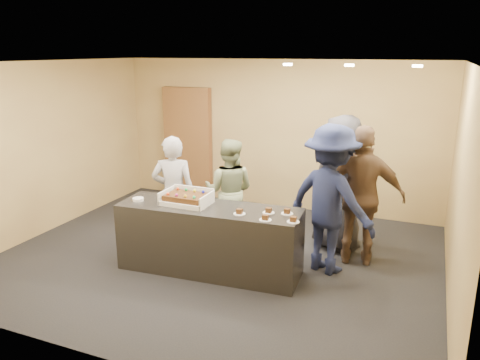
{
  "coord_description": "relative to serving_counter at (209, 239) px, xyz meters",
  "views": [
    {
      "loc": [
        2.63,
        -5.56,
        2.86
      ],
      "look_at": [
        0.33,
        0.0,
        1.18
      ],
      "focal_mm": 35.0,
      "sensor_mm": 36.0,
      "label": 1
    }
  ],
  "objects": [
    {
      "name": "room",
      "position": [
        -0.07,
        0.43,
        0.9
      ],
      "size": [
        6.04,
        6.0,
        2.7
      ],
      "color": "black",
      "rests_on": "ground"
    },
    {
      "name": "serving_counter",
      "position": [
        0.0,
        0.0,
        0.0
      ],
      "size": [
        2.44,
        0.86,
        0.9
      ],
      "primitive_type": "cube",
      "rotation": [
        0.0,
        0.0,
        0.07
      ],
      "color": "black",
      "rests_on": "floor"
    },
    {
      "name": "storage_cabinet",
      "position": [
        -1.85,
        2.84,
        0.63
      ],
      "size": [
        0.98,
        0.15,
        2.16
      ],
      "primitive_type": "cube",
      "color": "brown",
      "rests_on": "floor"
    },
    {
      "name": "cake_box",
      "position": [
        -0.32,
        0.02,
        0.49
      ],
      "size": [
        0.62,
        0.43,
        0.18
      ],
      "color": "white",
      "rests_on": "serving_counter"
    },
    {
      "name": "sheet_cake",
      "position": [
        -0.32,
        -0.0,
        0.55
      ],
      "size": [
        0.53,
        0.36,
        0.11
      ],
      "color": "#3E230E",
      "rests_on": "cake_box"
    },
    {
      "name": "plate_stack",
      "position": [
        -0.99,
        -0.13,
        0.47
      ],
      "size": [
        0.15,
        0.15,
        0.04
      ],
      "primitive_type": "cylinder",
      "color": "white",
      "rests_on": "serving_counter"
    },
    {
      "name": "slice_a",
      "position": [
        0.47,
        -0.11,
        0.47
      ],
      "size": [
        0.15,
        0.15,
        0.07
      ],
      "color": "white",
      "rests_on": "serving_counter"
    },
    {
      "name": "slice_b",
      "position": [
        0.79,
        0.07,
        0.47
      ],
      "size": [
        0.15,
        0.15,
        0.07
      ],
      "color": "white",
      "rests_on": "serving_counter"
    },
    {
      "name": "slice_c",
      "position": [
        0.84,
        -0.18,
        0.47
      ],
      "size": [
        0.15,
        0.15,
        0.07
      ],
      "color": "white",
      "rests_on": "serving_counter"
    },
    {
      "name": "slice_d",
      "position": [
        1.01,
        0.13,
        0.47
      ],
      "size": [
        0.15,
        0.15,
        0.07
      ],
      "color": "white",
      "rests_on": "serving_counter"
    },
    {
      "name": "slice_e",
      "position": [
        1.16,
        -0.12,
        0.47
      ],
      "size": [
        0.15,
        0.15,
        0.07
      ],
      "color": "white",
      "rests_on": "serving_counter"
    },
    {
      "name": "person_server_grey",
      "position": [
        -0.78,
        0.45,
        0.4
      ],
      "size": [
        0.73,
        0.6,
        1.7
      ],
      "primitive_type": "imported",
      "rotation": [
        0.0,
        0.0,
        3.51
      ],
      "color": "#A9A9AF",
      "rests_on": "floor"
    },
    {
      "name": "person_sage_man",
      "position": [
        -0.18,
        1.06,
        0.35
      ],
      "size": [
        0.87,
        0.73,
        1.59
      ],
      "primitive_type": "imported",
      "rotation": [
        0.0,
        0.0,
        3.31
      ],
      "color": "gray",
      "rests_on": "floor"
    },
    {
      "name": "person_navy_man",
      "position": [
        1.44,
        0.64,
        0.53
      ],
      "size": [
        1.45,
        1.16,
        1.97
      ],
      "primitive_type": "imported",
      "rotation": [
        0.0,
        0.0,
        2.75
      ],
      "color": "#161C3E",
      "rests_on": "floor"
    },
    {
      "name": "person_brown_extra",
      "position": [
        1.79,
        1.02,
        0.51
      ],
      "size": [
        1.18,
        0.62,
        1.92
      ],
      "primitive_type": "imported",
      "rotation": [
        0.0,
        0.0,
        3.29
      ],
      "color": "brown",
      "rests_on": "floor"
    },
    {
      "name": "person_dark_suit",
      "position": [
        1.43,
        1.42,
        0.54
      ],
      "size": [
        1.14,
        0.97,
        1.99
      ],
      "primitive_type": "imported",
      "rotation": [
        0.0,
        0.0,
        2.73
      ],
      "color": "#26252B",
      "rests_on": "floor"
    },
    {
      "name": "ceiling_spotlights",
      "position": [
        1.53,
        0.93,
        2.22
      ],
      "size": [
        1.72,
        0.12,
        0.03
      ],
      "color": "#FFEAC6",
      "rests_on": "ceiling"
    }
  ]
}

